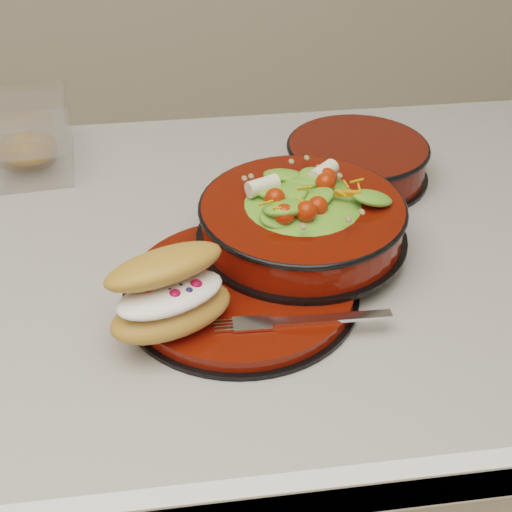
{
  "coord_description": "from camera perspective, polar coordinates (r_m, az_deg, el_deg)",
  "views": [
    {
      "loc": [
        0.01,
        -0.73,
        1.41
      ],
      "look_at": [
        0.1,
        -0.08,
        0.94
      ],
      "focal_mm": 50.0,
      "sensor_mm": 36.0,
      "label": 1
    }
  ],
  "objects": [
    {
      "name": "fork",
      "position": [
        0.75,
        4.1,
        -5.12
      ],
      "size": [
        0.17,
        0.02,
        0.0
      ],
      "rotation": [
        0.0,
        0.0,
        1.54
      ],
      "color": "silver",
      "rests_on": "dinner_plate"
    },
    {
      "name": "salad_bowl",
      "position": [
        0.85,
        3.72,
        3.52
      ],
      "size": [
        0.26,
        0.26,
        0.11
      ],
      "rotation": [
        0.0,
        0.0,
        0.42
      ],
      "color": "black",
      "rests_on": "dinner_plate"
    },
    {
      "name": "dinner_plate",
      "position": [
        0.8,
        -1.16,
        -2.68
      ],
      "size": [
        0.27,
        0.27,
        0.02
      ],
      "rotation": [
        0.0,
        0.0,
        -0.26
      ],
      "color": "black",
      "rests_on": "island_counter"
    },
    {
      "name": "island_counter",
      "position": [
        1.2,
        -5.31,
        -17.0
      ],
      "size": [
        1.24,
        0.74,
        0.9
      ],
      "color": "white",
      "rests_on": "ground"
    },
    {
      "name": "extra_bowl",
      "position": [
        1.03,
        8.07,
        7.66
      ],
      "size": [
        0.21,
        0.21,
        0.05
      ],
      "rotation": [
        0.0,
        0.0,
        -0.19
      ],
      "color": "black",
      "rests_on": "island_counter"
    },
    {
      "name": "croissant",
      "position": [
        0.73,
        -6.87,
        -2.93
      ],
      "size": [
        0.15,
        0.13,
        0.08
      ],
      "rotation": [
        0.0,
        0.0,
        0.41
      ],
      "color": "#B97C38",
      "rests_on": "dinner_plate"
    }
  ]
}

